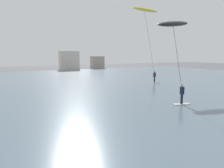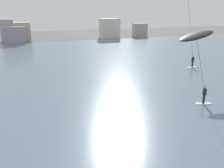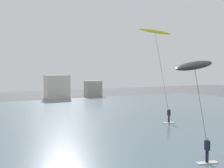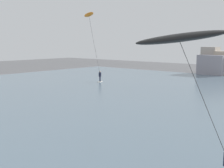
{
  "view_description": "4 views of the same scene",
  "coord_description": "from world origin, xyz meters",
  "views": [
    {
      "loc": [
        -7.67,
        2.13,
        4.2
      ],
      "look_at": [
        -2.8,
        11.11,
        2.75
      ],
      "focal_mm": 34.29,
      "sensor_mm": 36.0,
      "label": 1
    },
    {
      "loc": [
        -8.23,
        -2.5,
        8.66
      ],
      "look_at": [
        -2.59,
        15.93,
        2.25
      ],
      "focal_mm": 39.35,
      "sensor_mm": 36.0,
      "label": 2
    },
    {
      "loc": [
        -8.23,
        2.13,
        6.04
      ],
      "look_at": [
        -1.98,
        13.44,
        5.36
      ],
      "focal_mm": 44.59,
      "sensor_mm": 36.0,
      "label": 3
    },
    {
      "loc": [
        9.63,
        2.13,
        6.1
      ],
      "look_at": [
        -2.78,
        16.42,
        3.44
      ],
      "focal_mm": 48.28,
      "sensor_mm": 36.0,
      "label": 4
    }
  ],
  "objects": [
    {
      "name": "kitesurfer_orange",
      "position": [
        -20.88,
        32.66,
        8.49
      ],
      "size": [
        2.59,
        4.24,
        10.2
      ],
      "color": "silver",
      "rests_on": "water_bay"
    },
    {
      "name": "kitesurfer_black",
      "position": [
        3.56,
        13.65,
        5.9
      ],
      "size": [
        4.77,
        2.49,
        6.63
      ],
      "color": "silver",
      "rests_on": "water_bay"
    }
  ]
}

